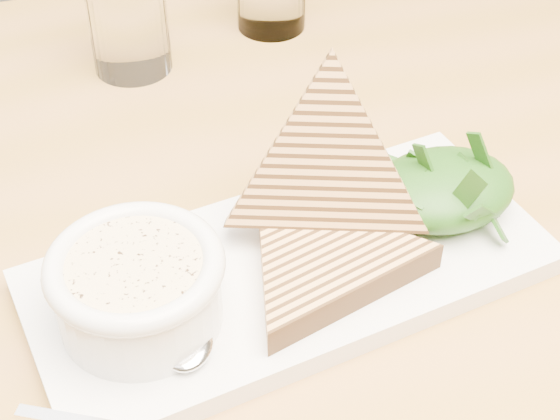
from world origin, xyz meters
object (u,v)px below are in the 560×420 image
object	(u,v)px
platter	(290,271)
table_top	(291,221)
soup_bowl	(139,296)
glass_near	(127,14)

from	to	relation	value
platter	table_top	bearing A→B (deg)	67.77
table_top	soup_bowl	size ratio (longest dim) A/B	11.48
table_top	glass_near	xyz separation A→B (m)	(-0.07, 0.24, 0.08)
platter	glass_near	xyz separation A→B (m)	(-0.04, 0.32, 0.05)
soup_bowl	glass_near	size ratio (longest dim) A/B	0.94
soup_bowl	glass_near	bearing A→B (deg)	77.55
platter	soup_bowl	distance (m)	0.11
table_top	soup_bowl	bearing A→B (deg)	-146.90
table_top	glass_near	size ratio (longest dim) A/B	10.79
glass_near	platter	bearing A→B (deg)	-83.51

